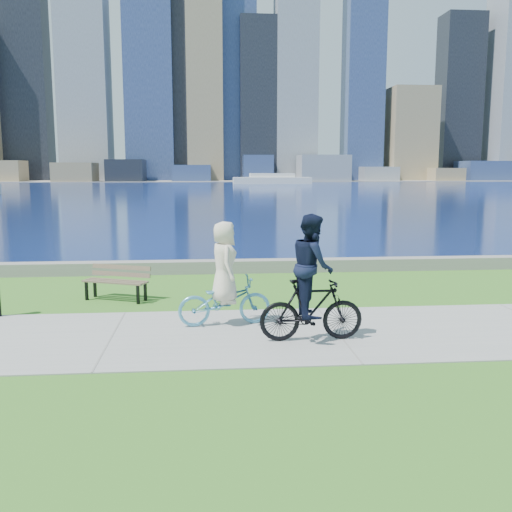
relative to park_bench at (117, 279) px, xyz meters
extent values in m
plane|color=#2F671B|center=(0.33, -3.02, -0.47)|extent=(320.00, 320.00, 0.00)
cube|color=gray|center=(0.33, -3.02, -0.46)|extent=(80.00, 3.50, 0.02)
cube|color=slate|center=(0.33, 3.18, -0.29)|extent=(90.00, 0.50, 0.35)
cube|color=#0D1E54|center=(0.33, 68.98, -0.46)|extent=(320.00, 131.00, 0.01)
cube|color=gray|center=(0.33, 126.98, -0.41)|extent=(320.00, 30.00, 0.12)
cube|color=#837050|center=(-41.68, 117.81, 1.85)|extent=(7.91, 7.29, 4.63)
cube|color=#837050|center=(-26.37, 116.64, 1.61)|extent=(8.64, 8.90, 4.16)
cube|color=black|center=(-15.47, 117.47, 1.97)|extent=(8.03, 9.48, 4.88)
cube|color=navy|center=(-1.02, 118.52, 1.38)|extent=(8.58, 7.06, 3.69)
cube|color=navy|center=(14.07, 119.01, 2.49)|extent=(6.77, 6.37, 5.93)
cube|color=slate|center=(28.83, 116.33, 2.49)|extent=(11.20, 8.02, 5.92)
cube|color=slate|center=(42.54, 119.48, 1.18)|extent=(8.30, 7.16, 3.30)
cube|color=#837050|center=(57.67, 117.08, 1.04)|extent=(7.10, 7.67, 3.02)
cube|color=navy|center=(69.01, 119.69, 1.86)|extent=(11.93, 9.30, 4.65)
cube|color=black|center=(-39.89, 129.91, 29.88)|extent=(10.72, 7.15, 60.70)
cube|color=slate|center=(-26.06, 129.08, 23.73)|extent=(11.26, 9.83, 48.40)
cube|color=navy|center=(-10.79, 128.94, 30.38)|extent=(11.12, 11.46, 61.69)
cube|color=#837050|center=(2.17, 125.97, 29.09)|extent=(8.31, 8.67, 59.12)
cube|color=black|center=(15.34, 127.31, 18.28)|extent=(9.87, 11.22, 37.50)
cube|color=slate|center=(23.71, 125.66, 31.77)|extent=(9.68, 8.47, 64.48)
cube|color=navy|center=(39.94, 125.23, 24.93)|extent=(8.81, 8.02, 50.80)
cube|color=#837050|center=(51.46, 124.62, 10.51)|extent=(10.69, 11.81, 21.96)
cube|color=black|center=(65.80, 129.53, 19.76)|extent=(9.79, 7.66, 40.46)
cube|color=slate|center=(77.41, 126.37, 22.98)|extent=(9.12, 11.04, 46.90)
cube|color=black|center=(-5.67, 128.98, 37.53)|extent=(9.00, 9.00, 76.00)
cube|color=navy|center=(10.33, 127.98, 31.53)|extent=(8.00, 8.00, 64.00)
cube|color=silver|center=(14.71, 95.92, 0.16)|extent=(14.76, 4.22, 1.26)
cube|color=silver|center=(14.71, 95.92, 1.17)|extent=(8.43, 3.16, 0.74)
cube|color=black|center=(-0.69, 0.02, -0.26)|extent=(0.07, 0.07, 0.42)
cube|color=black|center=(0.50, -0.48, -0.26)|extent=(0.07, 0.07, 0.42)
cube|color=black|center=(-0.57, 0.33, -0.26)|extent=(0.07, 0.07, 0.42)
cube|color=black|center=(0.63, -0.17, -0.26)|extent=(0.07, 0.07, 0.42)
cube|color=brown|center=(-0.09, -0.23, -0.03)|extent=(1.40, 0.65, 0.04)
cube|color=brown|center=(-0.04, -0.09, -0.03)|extent=(1.40, 0.65, 0.04)
cube|color=brown|center=(0.02, 0.04, -0.03)|extent=(1.40, 0.65, 0.04)
cube|color=brown|center=(0.06, 0.15, 0.09)|extent=(1.39, 0.62, 0.11)
cube|color=brown|center=(0.07, 0.17, 0.24)|extent=(1.39, 0.62, 0.11)
imported|color=#4E9ABF|center=(2.33, -2.38, 0.01)|extent=(0.82, 1.81, 0.91)
imported|color=white|center=(2.33, -2.38, 0.74)|extent=(0.58, 0.81, 1.52)
imported|color=black|center=(3.77, -3.49, 0.08)|extent=(0.55, 1.78, 1.07)
imported|color=black|center=(3.77, -3.49, 0.85)|extent=(0.67, 0.85, 1.75)
camera|label=1|loc=(2.00, -12.82, 2.47)|focal=40.00mm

